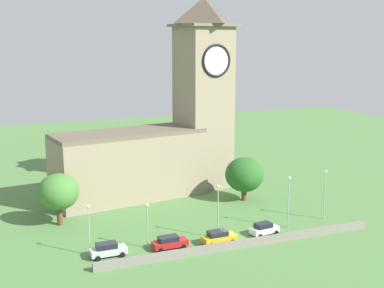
% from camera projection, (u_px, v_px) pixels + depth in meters
% --- Properties ---
extents(ground_plane, '(200.00, 200.00, 0.00)m').
position_uv_depth(ground_plane, '(191.00, 208.00, 87.83)').
color(ground_plane, '#517F42').
extents(church, '(34.18, 14.78, 34.60)m').
position_uv_depth(church, '(164.00, 131.00, 94.95)').
color(church, gray).
rests_on(church, ground).
extents(quay_barrier, '(40.02, 0.70, 1.05)m').
position_uv_depth(quay_barrier, '(242.00, 244.00, 71.02)').
color(quay_barrier, gray).
rests_on(quay_barrier, ground).
extents(car_silver, '(4.69, 2.18, 1.87)m').
position_uv_depth(car_silver, '(108.00, 250.00, 68.06)').
color(car_silver, silver).
rests_on(car_silver, ground).
extents(car_red, '(4.78, 2.14, 1.74)m').
position_uv_depth(car_red, '(170.00, 242.00, 70.68)').
color(car_red, red).
rests_on(car_red, ground).
extents(car_yellow, '(4.73, 2.30, 1.91)m').
position_uv_depth(car_yellow, '(219.00, 237.00, 72.26)').
color(car_yellow, gold).
rests_on(car_yellow, ground).
extents(car_white, '(4.40, 2.59, 1.76)m').
position_uv_depth(car_white, '(264.00, 229.00, 75.68)').
color(car_white, silver).
rests_on(car_white, ground).
extents(streetlamp_west_end, '(0.44, 0.44, 6.81)m').
position_uv_depth(streetlamp_west_end, '(89.00, 222.00, 67.79)').
color(streetlamp_west_end, '#9EA0A5').
rests_on(streetlamp_west_end, ground).
extents(streetlamp_west_mid, '(0.44, 0.44, 6.15)m').
position_uv_depth(streetlamp_west_mid, '(147.00, 218.00, 70.26)').
color(streetlamp_west_mid, '#9EA0A5').
rests_on(streetlamp_west_mid, ground).
extents(streetlamp_central, '(0.44, 0.44, 7.71)m').
position_uv_depth(streetlamp_central, '(218.00, 203.00, 73.65)').
color(streetlamp_central, '#9EA0A5').
rests_on(streetlamp_central, ground).
extents(streetlamp_east_mid, '(0.44, 0.44, 7.79)m').
position_uv_depth(streetlamp_east_mid, '(289.00, 194.00, 77.74)').
color(streetlamp_east_mid, '#9EA0A5').
rests_on(streetlamp_east_mid, ground).
extents(streetlamp_east_end, '(0.44, 0.44, 7.79)m').
position_uv_depth(streetlamp_east_end, '(325.00, 187.00, 81.39)').
color(streetlamp_east_end, '#9EA0A5').
rests_on(streetlamp_east_end, ground).
extents(tree_riverside_east, '(6.58, 6.58, 7.54)m').
position_uv_depth(tree_riverside_east, '(244.00, 175.00, 90.96)').
color(tree_riverside_east, brown).
rests_on(tree_riverside_east, ground).
extents(tree_riverside_west, '(6.04, 6.04, 7.89)m').
position_uv_depth(tree_riverside_west, '(59.00, 192.00, 78.83)').
color(tree_riverside_west, brown).
rests_on(tree_riverside_west, ground).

